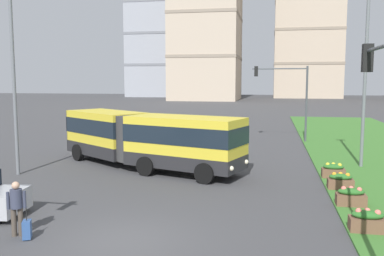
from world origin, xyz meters
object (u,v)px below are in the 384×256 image
at_px(flower_planter_2, 341,181).
at_px(articulated_bus, 145,138).
at_px(flower_planter_1, 351,196).
at_px(apartment_tower_centre, 309,0).
at_px(flower_planter_0, 367,221).
at_px(pedestrian_crossing, 17,205).
at_px(streetlight_left, 14,77).
at_px(apartment_tower_westcentre, 207,18).
at_px(apartment_tower_west, 155,21).
at_px(streetlight_median, 365,71).
at_px(flower_planter_3, 333,171).
at_px(traffic_light_far_right, 288,90).
at_px(rolling_suitcase, 27,229).
at_px(car_white_van, 153,126).

bearing_deg(flower_planter_2, articulated_bus, 162.80).
bearing_deg(flower_planter_1, apartment_tower_centre, 86.52).
relative_size(flower_planter_0, apartment_tower_centre, 0.02).
bearing_deg(flower_planter_2, pedestrian_crossing, -144.94).
xyz_separation_m(streetlight_left, apartment_tower_westcentre, (-3.25, 84.96, 14.94)).
distance_m(flower_planter_1, apartment_tower_west, 114.46).
relative_size(flower_planter_0, streetlight_left, 0.12).
height_order(streetlight_median, apartment_tower_westcentre, apartment_tower_westcentre).
bearing_deg(flower_planter_3, pedestrian_crossing, -137.84).
distance_m(flower_planter_2, traffic_light_far_right, 15.22).
xyz_separation_m(flower_planter_3, apartment_tower_westcentre, (-19.17, 82.99, 19.56)).
xyz_separation_m(flower_planter_1, apartment_tower_westcentre, (-19.17, 87.71, 19.56)).
height_order(rolling_suitcase, apartment_tower_west, apartment_tower_west).
bearing_deg(streetlight_median, flower_planter_3, -121.84).
distance_m(streetlight_left, apartment_tower_centre, 107.02).
distance_m(articulated_bus, apartment_tower_westcentre, 84.65).
xyz_separation_m(flower_planter_1, flower_planter_3, (0.00, 4.72, 0.00)).
relative_size(traffic_light_far_right, apartment_tower_centre, 0.11).
relative_size(articulated_bus, apartment_tower_westcentre, 0.29).
relative_size(rolling_suitcase, flower_planter_1, 0.88).
bearing_deg(flower_planter_0, traffic_light_far_right, 95.19).
relative_size(car_white_van, pedestrian_crossing, 2.55).
relative_size(pedestrian_crossing, streetlight_median, 0.18).
relative_size(flower_planter_3, streetlight_left, 0.12).
height_order(articulated_bus, flower_planter_1, articulated_bus).
height_order(flower_planter_1, apartment_tower_west, apartment_tower_west).
distance_m(pedestrian_crossing, rolling_suitcase, 0.85).
bearing_deg(flower_planter_0, car_white_van, 121.22).
bearing_deg(flower_planter_2, traffic_light_far_right, 97.07).
height_order(pedestrian_crossing, flower_planter_2, pedestrian_crossing).
bearing_deg(streetlight_median, car_white_van, 142.96).
bearing_deg(flower_planter_0, pedestrian_crossing, -168.28).
xyz_separation_m(traffic_light_far_right, apartment_tower_westcentre, (-17.35, 70.54, 15.86)).
bearing_deg(flower_planter_2, streetlight_median, 70.16).
relative_size(pedestrian_crossing, rolling_suitcase, 1.79).
relative_size(car_white_van, flower_planter_3, 4.04).
height_order(flower_planter_0, apartment_tower_west, apartment_tower_west).
bearing_deg(apartment_tower_west, flower_planter_3, -69.71).
bearing_deg(rolling_suitcase, articulated_bus, 87.70).
relative_size(streetlight_median, apartment_tower_westcentre, 0.24).
relative_size(traffic_light_far_right, streetlight_median, 0.61).
bearing_deg(streetlight_left, car_white_van, 81.58).
relative_size(flower_planter_2, flower_planter_3, 1.00).
bearing_deg(streetlight_left, apartment_tower_west, 101.77).
bearing_deg(articulated_bus, apartment_tower_centre, 80.69).
distance_m(flower_planter_3, apartment_tower_centre, 104.02).
bearing_deg(flower_planter_3, flower_planter_2, -90.00).
relative_size(flower_planter_1, apartment_tower_centre, 0.02).
height_order(rolling_suitcase, apartment_tower_westcentre, apartment_tower_westcentre).
distance_m(flower_planter_0, flower_planter_2, 5.35).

